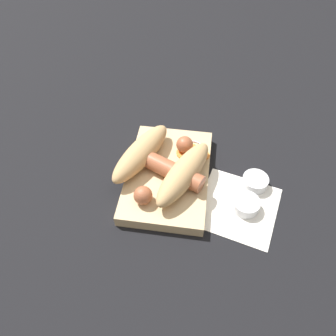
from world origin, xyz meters
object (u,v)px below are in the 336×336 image
bread_roll (162,163)px  condiment_cup_far (255,182)px  food_tray (168,175)px  sausage (165,168)px  condiment_cup_near (246,205)px

bread_roll → condiment_cup_far: (-0.01, 0.19, -0.04)m
food_tray → condiment_cup_far: (-0.01, 0.17, -0.00)m
food_tray → sausage: bearing=-31.2°
bread_roll → condiment_cup_near: (0.05, 0.17, -0.04)m
bread_roll → sausage: bearing=46.0°
sausage → condiment_cup_near: sausage is taller
sausage → condiment_cup_near: 0.17m
sausage → bread_roll: bearing=-134.0°
sausage → food_tray: bearing=148.8°
bread_roll → sausage: (0.01, 0.01, -0.01)m
condiment_cup_near → condiment_cup_far: size_ratio=1.00×
sausage → condiment_cup_far: bearing=95.0°
sausage → condiment_cup_far: (-0.02, 0.18, -0.03)m
bread_roll → sausage: 0.01m
food_tray → bread_roll: 0.04m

